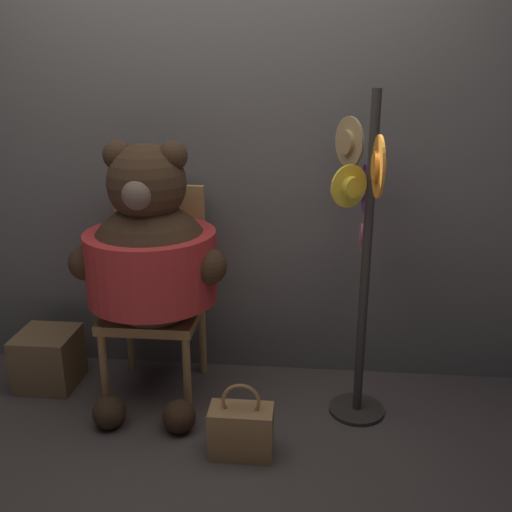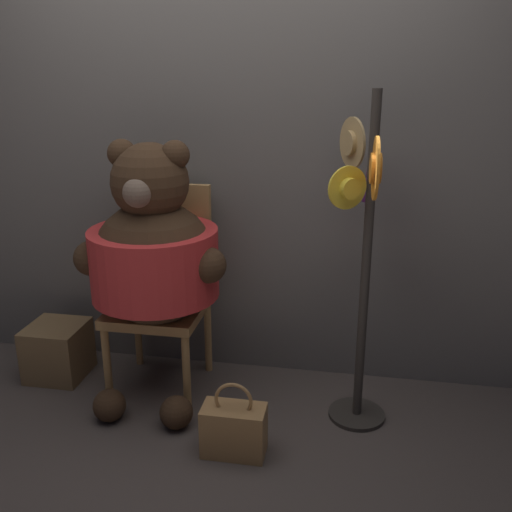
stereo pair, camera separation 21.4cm
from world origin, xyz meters
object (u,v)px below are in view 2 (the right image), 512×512
at_px(handbag_on_ground, 234,429).
at_px(hat_display_rack, 363,243).
at_px(teddy_bear, 154,255).
at_px(chair, 163,284).

bearing_deg(handbag_on_ground, hat_display_rack, 38.62).
bearing_deg(handbag_on_ground, teddy_bear, 139.65).
height_order(chair, hat_display_rack, hat_display_rack).
bearing_deg(hat_display_rack, chair, 170.61).
distance_m(hat_display_rack, handbag_on_ground, 1.03).
bearing_deg(hat_display_rack, handbag_on_ground, -141.38).
relative_size(teddy_bear, hat_display_rack, 0.85).
relative_size(hat_display_rack, handbag_on_ground, 4.41).
distance_m(chair, handbag_on_ground, 0.90).
bearing_deg(teddy_bear, handbag_on_ground, -40.35).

